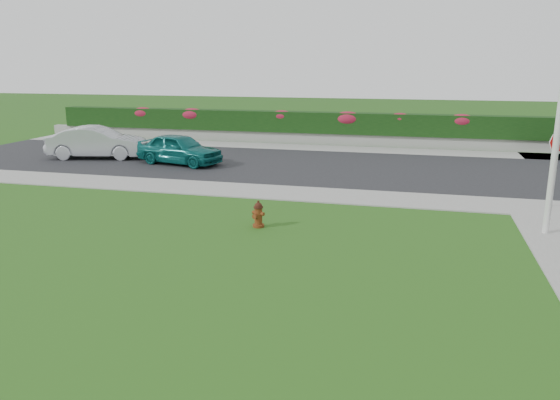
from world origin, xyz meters
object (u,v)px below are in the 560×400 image
(fire_hydrant, at_px, (258,215))
(stop_sign, at_px, (557,152))
(sedan_silver, at_px, (97,142))
(sedan_teal, at_px, (179,149))

(fire_hydrant, xyz_separation_m, stop_sign, (7.97, 4.11, 1.34))
(sedan_silver, bearing_deg, fire_hydrant, -143.06)
(sedan_silver, bearing_deg, stop_sign, -116.60)
(sedan_teal, bearing_deg, fire_hydrant, -130.17)
(sedan_teal, distance_m, sedan_silver, 4.24)
(sedan_teal, relative_size, sedan_silver, 0.88)
(stop_sign, bearing_deg, fire_hydrant, -155.31)
(fire_hydrant, relative_size, stop_sign, 0.31)
(fire_hydrant, height_order, sedan_teal, sedan_teal)
(sedan_teal, height_order, sedan_silver, sedan_silver)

